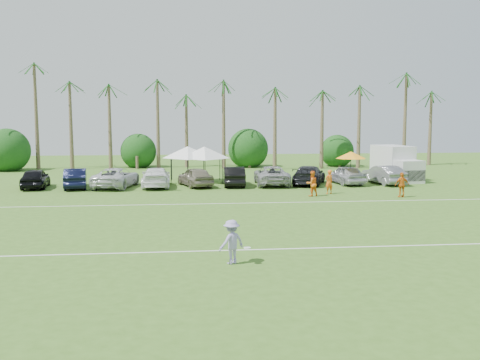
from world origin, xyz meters
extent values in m
plane|color=#3A641E|center=(0.00, 0.00, 0.00)|extent=(120.00, 120.00, 0.00)
cube|color=white|center=(0.00, 2.00, 0.01)|extent=(80.00, 0.10, 0.01)
cube|color=white|center=(0.00, 14.00, 0.01)|extent=(80.00, 0.10, 0.01)
cone|color=brown|center=(-17.00, 38.00, 4.50)|extent=(0.44, 0.44, 9.00)
cone|color=brown|center=(-12.00, 38.00, 5.00)|extent=(0.44, 0.44, 10.00)
cone|color=brown|center=(-8.00, 38.00, 5.50)|extent=(0.44, 0.44, 11.00)
cone|color=brown|center=(-4.00, 38.00, 4.00)|extent=(0.44, 0.44, 8.00)
cone|color=brown|center=(0.00, 38.00, 4.50)|extent=(0.44, 0.44, 9.00)
cone|color=brown|center=(4.00, 38.00, 5.00)|extent=(0.44, 0.44, 10.00)
cone|color=brown|center=(8.00, 38.00, 5.50)|extent=(0.44, 0.44, 11.00)
cone|color=brown|center=(13.00, 38.00, 4.00)|extent=(0.44, 0.44, 8.00)
cone|color=brown|center=(18.00, 38.00, 4.50)|extent=(0.44, 0.44, 9.00)
cone|color=brown|center=(23.00, 38.00, 5.00)|extent=(0.44, 0.44, 10.00)
cone|color=brown|center=(27.00, 38.00, 5.50)|extent=(0.44, 0.44, 11.00)
cylinder|color=brown|center=(-19.00, 39.00, 0.70)|extent=(0.30, 0.30, 1.40)
sphere|color=#124113|center=(-19.00, 39.00, 1.80)|extent=(4.00, 4.00, 4.00)
cylinder|color=brown|center=(-6.00, 39.00, 0.70)|extent=(0.30, 0.30, 1.40)
sphere|color=#124113|center=(-6.00, 39.00, 1.80)|extent=(4.00, 4.00, 4.00)
cylinder|color=brown|center=(6.00, 39.00, 0.70)|extent=(0.30, 0.30, 1.40)
sphere|color=#124113|center=(6.00, 39.00, 1.80)|extent=(4.00, 4.00, 4.00)
cylinder|color=brown|center=(16.00, 39.00, 0.70)|extent=(0.30, 0.30, 1.40)
sphere|color=#124113|center=(16.00, 39.00, 1.80)|extent=(4.00, 4.00, 4.00)
imported|color=orange|center=(9.16, 17.58, 0.86)|extent=(0.74, 0.62, 1.72)
imported|color=orange|center=(7.67, 16.57, 0.87)|extent=(1.00, 0.87, 1.75)
imported|color=orange|center=(13.64, 15.43, 0.85)|extent=(1.02, 0.47, 1.70)
cube|color=silver|center=(17.16, 25.95, 1.84)|extent=(2.69, 4.35, 2.24)
cube|color=silver|center=(17.48, 23.10, 0.94)|extent=(2.23, 1.84, 1.88)
cube|color=black|center=(17.56, 22.43, 0.67)|extent=(2.08, 0.50, 0.90)
cube|color=#E5590C|center=(18.28, 26.08, 1.44)|extent=(0.18, 1.43, 0.81)
cylinder|color=black|center=(16.57, 23.18, 0.40)|extent=(0.36, 0.83, 0.81)
cylinder|color=black|center=(18.35, 23.38, 0.40)|extent=(0.36, 0.83, 0.81)
cylinder|color=black|center=(16.15, 26.92, 0.40)|extent=(0.36, 0.83, 0.81)
cylinder|color=black|center=(17.93, 27.12, 0.40)|extent=(0.36, 0.83, 0.81)
cylinder|color=black|center=(-2.14, 24.76, 1.00)|extent=(0.06, 0.06, 2.00)
cylinder|color=black|center=(0.65, 24.76, 1.00)|extent=(0.06, 0.06, 2.00)
cylinder|color=black|center=(-2.14, 27.55, 1.00)|extent=(0.06, 0.06, 2.00)
cylinder|color=black|center=(0.65, 27.55, 1.00)|extent=(0.06, 0.06, 2.00)
pyramid|color=white|center=(-0.75, 26.16, 2.99)|extent=(4.31, 4.31, 1.00)
cylinder|color=black|center=(-0.77, 24.15, 1.00)|extent=(0.06, 0.06, 1.99)
cylinder|color=black|center=(2.02, 24.15, 1.00)|extent=(0.06, 0.06, 1.99)
cylinder|color=black|center=(-0.77, 26.95, 1.00)|extent=(0.06, 0.06, 1.99)
cylinder|color=black|center=(2.02, 26.95, 1.00)|extent=(0.06, 0.06, 1.99)
pyramid|color=white|center=(0.63, 25.55, 2.99)|extent=(4.31, 4.31, 1.00)
cylinder|color=black|center=(12.12, 21.94, 1.23)|extent=(0.05, 0.05, 2.45)
cone|color=#FF9D1A|center=(12.12, 21.94, 2.45)|extent=(2.45, 2.45, 0.56)
imported|color=#9E91CD|center=(0.60, 0.04, 0.82)|extent=(1.22, 1.08, 1.64)
cylinder|color=white|center=(1.16, -0.17, 0.63)|extent=(0.27, 0.27, 0.03)
imported|color=black|center=(-12.47, 23.02, 0.77)|extent=(2.28, 4.67, 1.53)
imported|color=black|center=(-9.41, 22.73, 0.77)|extent=(2.36, 4.86, 1.53)
imported|color=silver|center=(-6.34, 22.77, 0.77)|extent=(3.57, 5.91, 1.53)
imported|color=white|center=(-3.27, 22.68, 0.77)|extent=(2.25, 5.32, 1.53)
imported|color=gray|center=(-0.20, 22.73, 0.77)|extent=(3.10, 4.84, 1.53)
imported|color=black|center=(2.86, 22.86, 0.77)|extent=(1.84, 4.73, 1.53)
imported|color=#9D9D9E|center=(5.93, 23.05, 0.77)|extent=(2.84, 5.65, 1.53)
imported|color=black|center=(9.00, 23.01, 0.77)|extent=(3.97, 5.70, 1.53)
imported|color=#B7B8BF|center=(12.06, 22.92, 0.77)|extent=(2.34, 4.69, 1.53)
imported|color=gray|center=(15.13, 22.69, 0.77)|extent=(2.39, 4.86, 1.53)
camera|label=1|loc=(-1.14, -19.20, 5.36)|focal=40.00mm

